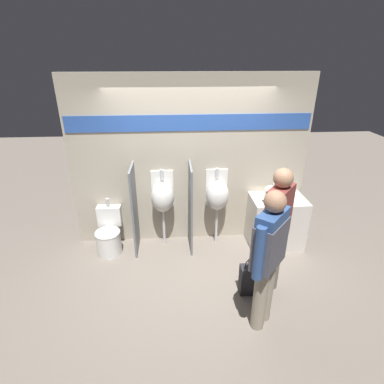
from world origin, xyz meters
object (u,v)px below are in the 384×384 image
object	(u,v)px
urinal_far	(217,195)
cell_phone	(265,202)
sink_basin	(275,193)
urinal_near_counter	(163,197)
shopping_bag	(251,279)
person_with_lanyard	(276,229)
toilet	(109,235)
person_in_vest	(268,253)

from	to	relation	value
urinal_far	cell_phone	bearing A→B (deg)	-20.53
sink_basin	urinal_near_counter	world-z (taller)	urinal_near_counter
urinal_far	shopping_bag	world-z (taller)	urinal_far
urinal_far	sink_basin	bearing A→B (deg)	-5.55
urinal_near_counter	person_with_lanyard	xyz separation A→B (m)	(1.42, -1.23, 0.10)
shopping_bag	toilet	bearing A→B (deg)	151.72
urinal_far	shopping_bag	xyz separation A→B (m)	(0.28, -1.25, -0.65)
cell_phone	shopping_bag	world-z (taller)	cell_phone
sink_basin	shopping_bag	xyz separation A→B (m)	(-0.63, -1.16, -0.70)
toilet	shopping_bag	world-z (taller)	toilet
urinal_far	toilet	xyz separation A→B (m)	(-1.75, -0.16, -0.57)
urinal_near_counter	person_in_vest	xyz separation A→B (m)	(1.16, -1.74, 0.13)
toilet	person_in_vest	bearing A→B (deg)	-37.92
urinal_far	person_in_vest	size ratio (longest dim) A/B	0.75
sink_basin	cell_phone	bearing A→B (deg)	-139.27
urinal_near_counter	person_with_lanyard	distance (m)	1.88
cell_phone	urinal_near_counter	distance (m)	1.61
urinal_near_counter	shopping_bag	world-z (taller)	urinal_near_counter
sink_basin	urinal_near_counter	xyz separation A→B (m)	(-1.79, 0.09, -0.05)
sink_basin	person_in_vest	distance (m)	1.77
cell_phone	toilet	distance (m)	2.52
urinal_near_counter	sink_basin	bearing A→B (deg)	-2.84
urinal_far	shopping_bag	distance (m)	1.44
person_with_lanyard	toilet	bearing A→B (deg)	105.55
sink_basin	shopping_bag	world-z (taller)	sink_basin
sink_basin	person_with_lanyard	size ratio (longest dim) A/B	0.19
cell_phone	urinal_near_counter	world-z (taller)	urinal_near_counter
sink_basin	cell_phone	world-z (taller)	sink_basin
urinal_near_counter	urinal_far	bearing A→B (deg)	0.00
person_with_lanyard	shopping_bag	distance (m)	0.80
sink_basin	person_with_lanyard	bearing A→B (deg)	-107.90
shopping_bag	urinal_far	bearing A→B (deg)	102.64
urinal_far	person_in_vest	distance (m)	1.77
cell_phone	toilet	world-z (taller)	cell_phone
toilet	cell_phone	bearing A→B (deg)	-2.55
person_in_vest	person_with_lanyard	distance (m)	0.58
cell_phone	shopping_bag	distance (m)	1.25
person_in_vest	toilet	bearing A→B (deg)	93.93
toilet	person_with_lanyard	distance (m)	2.62
urinal_near_counter	cell_phone	bearing A→B (deg)	-9.50
cell_phone	toilet	xyz separation A→B (m)	(-2.46, 0.11, -0.56)
cell_phone	person_with_lanyard	bearing A→B (deg)	-99.59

